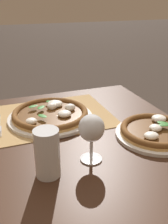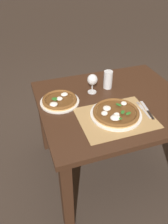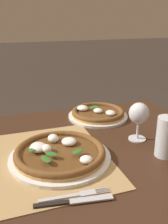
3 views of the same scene
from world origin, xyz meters
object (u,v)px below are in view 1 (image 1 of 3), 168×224
Objects in this scene: pizza_near at (51,114)px; pint_glass at (47,154)px; wine_glass at (91,130)px; pizza_far at (155,131)px.

pint_glass reaches higher than pizza_near.
pizza_near is at bearing -81.90° from wine_glass.
pizza_near reaches higher than pizza_far.
pizza_near is 2.43× the size of pint_glass.
wine_glass is (-0.05, 0.33, 0.08)m from pizza_near.
pint_glass is at bearing 10.79° from wine_glass.
pint_glass is (0.42, 0.09, 0.05)m from pizza_far.
pizza_far is 0.30m from wine_glass.
wine_glass reaches higher than pizza_far.
pizza_near is 0.38m from pint_glass.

